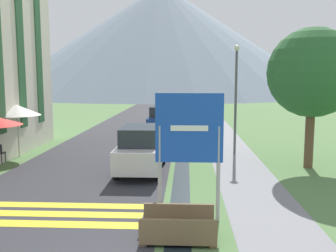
{
  "coord_description": "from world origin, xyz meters",
  "views": [
    {
      "loc": [
        1.37,
        -5.76,
        3.67
      ],
      "look_at": [
        0.59,
        10.0,
        1.64
      ],
      "focal_mm": 40.0,
      "sensor_mm": 36.0,
      "label": 1
    }
  ],
  "objects": [
    {
      "name": "footbridge",
      "position": [
        1.2,
        2.46,
        0.23
      ],
      "size": [
        1.7,
        1.1,
        0.65
      ],
      "color": "brown",
      "rests_on": "ground_plane"
    },
    {
      "name": "parked_car_far",
      "position": [
        -0.28,
        19.19,
        0.91
      ],
      "size": [
        1.81,
        4.25,
        1.82
      ],
      "color": "navy",
      "rests_on": "ground_plane"
    },
    {
      "name": "drainage_channel",
      "position": [
        1.2,
        30.0,
        0.0
      ],
      "size": [
        0.6,
        60.0,
        0.0
      ],
      "color": "black",
      "rests_on": "ground_plane"
    },
    {
      "name": "streetlamp",
      "position": [
        3.73,
        12.33,
        3.09
      ],
      "size": [
        0.28,
        0.28,
        5.22
      ],
      "color": "#515156",
      "rests_on": "ground_plane"
    },
    {
      "name": "footpath",
      "position": [
        3.6,
        30.0,
        0.0
      ],
      "size": [
        2.2,
        60.0,
        0.01
      ],
      "color": "slate",
      "rests_on": "ground_plane"
    },
    {
      "name": "crosswalk_marking",
      "position": [
        -2.5,
        3.83,
        0.01
      ],
      "size": [
        5.44,
        1.84,
        0.01
      ],
      "color": "yellow",
      "rests_on": "ground_plane"
    },
    {
      "name": "cafe_umbrella_rear_white",
      "position": [
        -6.44,
        11.06,
        2.2
      ],
      "size": [
        2.13,
        2.13,
        2.44
      ],
      "color": "#B7B2A8",
      "rests_on": "ground_plane"
    },
    {
      "name": "mountain_distant",
      "position": [
        -4.59,
        85.51,
        12.76
      ],
      "size": [
        77.8,
        77.8,
        25.53
      ],
      "color": "gray",
      "rests_on": "ground_plane"
    },
    {
      "name": "parked_car_near",
      "position": [
        -0.4,
        8.62,
        0.91
      ],
      "size": [
        1.73,
        4.15,
        1.82
      ],
      "color": "silver",
      "rests_on": "ground_plane"
    },
    {
      "name": "road_sign",
      "position": [
        1.44,
        3.56,
        2.13
      ],
      "size": [
        1.71,
        0.11,
        3.3
      ],
      "color": "#9E9EA3",
      "rests_on": "ground_plane"
    },
    {
      "name": "road",
      "position": [
        -2.5,
        30.0,
        0.0
      ],
      "size": [
        6.4,
        60.0,
        0.01
      ],
      "color": "#2D2D33",
      "rests_on": "ground_plane"
    },
    {
      "name": "ground_plane",
      "position": [
        0.0,
        20.0,
        0.0
      ],
      "size": [
        160.0,
        160.0,
        0.0
      ],
      "primitive_type": "plane",
      "color": "#517542"
    },
    {
      "name": "tree_by_path",
      "position": [
        6.4,
        9.61,
        3.87
      ],
      "size": [
        3.59,
        3.59,
        5.69
      ],
      "color": "brown",
      "rests_on": "ground_plane"
    }
  ]
}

